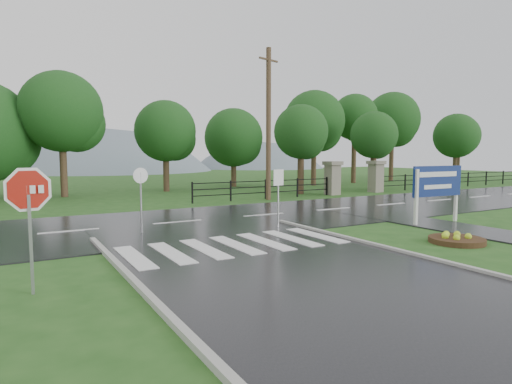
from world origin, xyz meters
TOP-DOWN VIEW (x-y plane):
  - ground at (0.00, 0.00)m, footprint 120.00×120.00m
  - main_road at (0.00, 10.00)m, footprint 90.00×8.00m
  - walkway at (8.50, 4.00)m, footprint 2.20×11.00m
  - crosswalk at (0.00, 5.00)m, footprint 6.50×2.80m
  - pillar_west at (13.00, 16.00)m, footprint 1.00×1.00m
  - pillar_east at (17.00, 16.00)m, footprint 1.00×1.00m
  - fence_west at (7.75, 16.00)m, footprint 9.58×0.08m
  - fence_east at (27.75, 16.00)m, footprint 20.58×0.08m
  - hills at (3.49, 65.00)m, footprint 102.00×48.00m
  - treeline at (1.00, 24.00)m, footprint 83.20×5.20m
  - stop_sign at (-5.44, 3.19)m, footprint 1.16×0.28m
  - estate_billboard at (8.80, 4.78)m, footprint 2.61×0.21m
  - flower_bed at (6.18, 2.05)m, footprint 1.66×1.66m
  - reg_sign_small at (2.85, 7.07)m, footprint 0.48×0.10m
  - reg_sign_round at (-1.88, 8.38)m, footprint 0.53×0.11m
  - utility_pole_east at (7.64, 15.50)m, footprint 1.54×0.56m
  - entrance_tree_left at (11.46, 17.50)m, footprint 3.66×3.66m
  - entrance_tree_right at (18.24, 17.50)m, footprint 3.54×3.54m

SIDE VIEW (x-z plane):
  - hills at x=3.49m, z-range -39.54..8.46m
  - ground at x=0.00m, z-range 0.00..0.00m
  - main_road at x=0.00m, z-range -0.02..0.02m
  - walkway at x=8.50m, z-range -0.02..0.02m
  - treeline at x=1.00m, z-range -5.00..5.00m
  - crosswalk at x=0.00m, z-range 0.05..0.07m
  - flower_bed at x=6.18m, z-range -0.04..0.29m
  - fence_west at x=7.75m, z-range 0.12..1.32m
  - fence_east at x=27.75m, z-range 0.14..1.34m
  - pillar_west at x=13.00m, z-range 0.06..2.30m
  - pillar_east at x=17.00m, z-range 0.06..2.30m
  - reg_sign_round at x=-1.88m, z-range 0.30..2.58m
  - reg_sign_small at x=2.85m, z-range 0.45..2.63m
  - estate_billboard at x=8.80m, z-range 0.43..2.71m
  - stop_sign at x=-5.44m, z-range 0.52..3.19m
  - entrance_tree_right at x=18.24m, z-range 1.15..7.08m
  - entrance_tree_left at x=11.46m, z-range 1.15..7.21m
  - utility_pole_east at x=7.64m, z-range 0.07..8.96m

